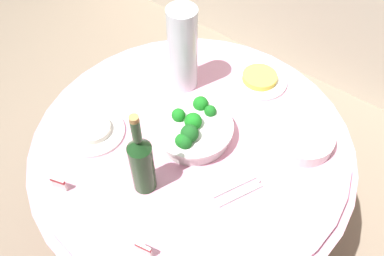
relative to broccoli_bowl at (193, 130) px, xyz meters
The scene contains 11 objects.
ground_plane 0.78m from the broccoli_bowl, 138.11° to the right, with size 6.00×6.00×0.00m, color gray.
buffet_table 0.41m from the broccoli_bowl, 138.11° to the right, with size 1.16×1.16×0.74m.
broccoli_bowl is the anchor object (origin of this frame).
plate_stack 0.38m from the broccoli_bowl, 33.61° to the left, with size 0.21×0.21×0.05m.
wine_bottle 0.26m from the broccoli_bowl, 91.45° to the right, with size 0.07×0.07×0.34m.
decorative_fruit_vase 0.29m from the broccoli_bowl, 135.85° to the left, with size 0.11×0.11×0.34m.
serving_tongs 0.27m from the broccoli_bowl, 18.24° to the right, with size 0.11×0.16×0.01m.
food_plate_fried_egg 0.38m from the broccoli_bowl, 84.39° to the left, with size 0.22×0.22×0.04m.
food_plate_rice 0.36m from the broccoli_bowl, 145.09° to the right, with size 0.22×0.22×0.03m.
label_placard_front 0.45m from the broccoli_bowl, 70.74° to the right, with size 0.05×0.02×0.05m.
label_placard_mid 0.47m from the broccoli_bowl, 116.19° to the right, with size 0.05×0.02×0.05m.
Camera 1 is at (0.53, -0.68, 1.85)m, focal length 37.17 mm.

